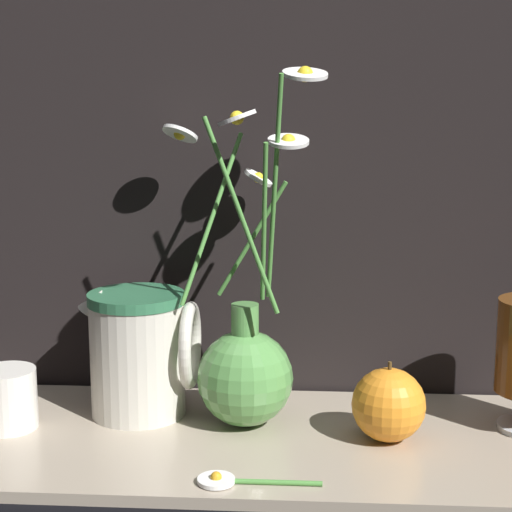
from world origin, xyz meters
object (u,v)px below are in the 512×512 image
Objects in this scene: vase_with_flowers at (246,364)px; yellow_mug at (5,399)px; ceramic_pitcher at (141,348)px; orange_fruit at (389,406)px.

vase_with_flowers reaches higher than yellow_mug.
yellow_mug is at bearing -160.18° from ceramic_pitcher.
orange_fruit is (0.42, -0.01, 0.01)m from yellow_mug.
orange_fruit is (0.27, -0.06, -0.04)m from ceramic_pitcher.
vase_with_flowers is 0.27m from yellow_mug.
vase_with_flowers is at bearing 165.44° from orange_fruit.
vase_with_flowers reaches higher than ceramic_pitcher.
orange_fruit is at bearing -12.83° from ceramic_pitcher.
yellow_mug is 0.42m from orange_fruit.
vase_with_flowers is 0.12m from ceramic_pitcher.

